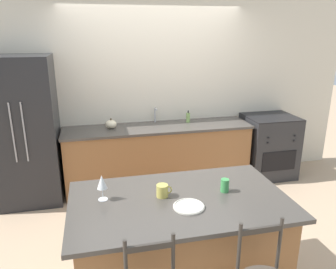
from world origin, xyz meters
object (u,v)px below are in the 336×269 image
coffee_mug (163,191)px  tumbler_cup (225,185)px  oven_range (268,146)px  soap_bottle (188,117)px  pumpkin_decoration (111,124)px  dinner_plate (189,206)px  wine_glass (102,182)px  refrigerator (25,132)px

coffee_mug → tumbler_cup: tumbler_cup is taller
oven_range → soap_bottle: 1.36m
oven_range → pumpkin_decoration: bearing=178.3°
oven_range → dinner_plate: size_ratio=3.96×
soap_bottle → oven_range: bearing=-6.1°
oven_range → coffee_mug: coffee_mug is taller
oven_range → wine_glass: (-2.56, -1.93, 0.57)m
refrigerator → soap_bottle: (2.20, 0.15, 0.02)m
wine_glass → coffee_mug: bearing=-6.8°
coffee_mug → oven_range: bearing=43.5°
pumpkin_decoration → soap_bottle: size_ratio=0.86×
pumpkin_decoration → oven_range: bearing=-1.7°
refrigerator → dinner_plate: 2.66m
oven_range → dinner_plate: 2.96m
refrigerator → oven_range: bearing=0.2°
refrigerator → tumbler_cup: refrigerator is taller
refrigerator → tumbler_cup: bearing=-46.9°
wine_glass → soap_bottle: wine_glass is taller
oven_range → soap_bottle: (-1.26, 0.13, 0.49)m
oven_range → pumpkin_decoration: size_ratio=6.35×
soap_bottle → wine_glass: bearing=-122.3°
coffee_mug → pumpkin_decoration: (-0.28, 2.06, 0.00)m
dinner_plate → coffee_mug: size_ratio=1.87×
refrigerator → soap_bottle: refrigerator is taller
pumpkin_decoration → dinner_plate: bearing=-79.1°
wine_glass → soap_bottle: 2.44m
dinner_plate → soap_bottle: 2.43m
pumpkin_decoration → soap_bottle: 1.12m
wine_glass → pumpkin_decoration: size_ratio=1.40×
dinner_plate → oven_range: bearing=48.6°
dinner_plate → tumbler_cup: bearing=26.4°
coffee_mug → soap_bottle: 2.28m
wine_glass → tumbler_cup: 1.00m
oven_range → soap_bottle: bearing=173.9°
tumbler_cup → refrigerator: bearing=133.1°
tumbler_cup → oven_range: bearing=52.1°
oven_range → tumbler_cup: size_ratio=8.50×
wine_glass → pumpkin_decoration: bearing=84.6°
dinner_plate → coffee_mug: (-0.16, 0.21, 0.04)m
tumbler_cup → pumpkin_decoration: bearing=110.8°
dinner_plate → tumbler_cup: size_ratio=2.15×
refrigerator → wine_glass: bearing=-65.0°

